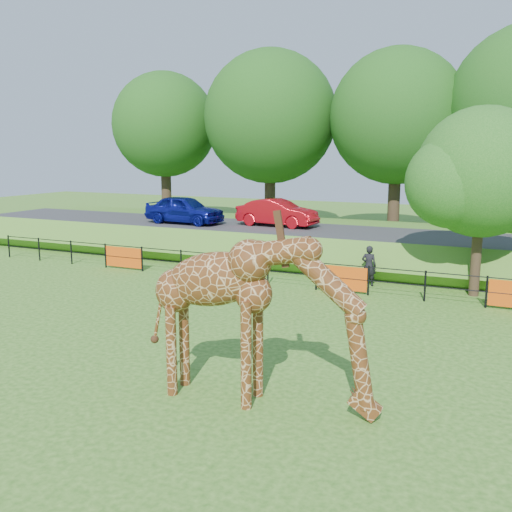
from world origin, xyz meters
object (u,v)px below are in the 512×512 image
Objects in this scene: car_red at (277,213)px; giraffe at (259,320)px; car_blue at (184,209)px; tree_east at (485,177)px; visitor at (369,266)px.

giraffe is at bearing -153.08° from car_red.
car_blue is 1.04× the size of car_red.
car_blue is at bearing 165.39° from tree_east.
tree_east is (9.96, -4.93, 2.18)m from car_red.
car_blue is at bearing -20.23° from visitor.
visitor is at bearing -124.73° from car_red.
car_red is 11.33m from tree_east.
car_blue is at bearing 123.05° from giraffe.
tree_east reaches higher than visitor.
tree_east reaches higher than car_blue.
tree_east is (3.46, 11.51, 2.48)m from giraffe.
car_blue reaches higher than visitor.
tree_east is at bearing -100.78° from car_blue.
car_red is 0.61× the size of tree_east.
giraffe is 3.18× the size of visitor.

